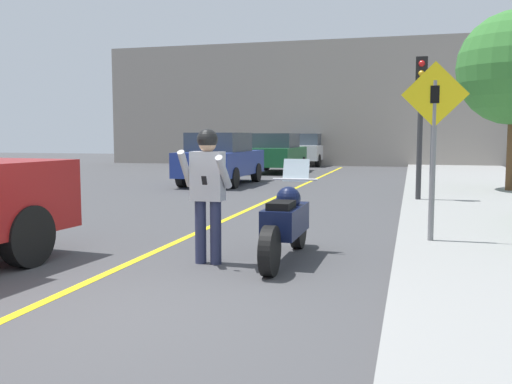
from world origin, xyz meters
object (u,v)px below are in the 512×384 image
person_biker (207,182)px  traffic_light (421,100)px  crossing_sign (434,134)px  parked_car_white (306,149)px  motorcycle (286,222)px  parked_car_blue (221,158)px  parked_car_green (277,153)px

person_biker → traffic_light: (2.59, 7.06, 1.37)m
crossing_sign → parked_car_white: bearing=104.8°
motorcycle → crossing_sign: (1.81, 1.27, 1.13)m
parked_car_white → person_biker: bearing=-82.7°
traffic_light → parked_car_blue: bearing=147.6°
person_biker → parked_car_white: (-3.01, 23.35, -0.17)m
traffic_light → parked_car_blue: 7.46m
traffic_light → parked_car_blue: (-6.16, 3.92, -1.54)m
crossing_sign → parked_car_blue: 11.22m
motorcycle → crossing_sign: crossing_sign is taller
person_biker → parked_car_blue: size_ratio=0.40×
person_biker → parked_car_blue: same height
parked_car_white → parked_car_green: bearing=-91.6°
person_biker → parked_car_green: 17.56m
person_biker → parked_car_white: size_ratio=0.40×
motorcycle → parked_car_blue: 11.45m
parked_car_blue → person_biker: bearing=-71.9°
motorcycle → person_biker: person_biker is taller
traffic_light → parked_car_green: size_ratio=0.77×
person_biker → motorcycle: bearing=26.3°
motorcycle → crossing_sign: bearing=35.1°
parked_car_white → motorcycle: bearing=-80.3°
person_biker → parked_car_blue: (-3.58, 10.97, -0.17)m
motorcycle → person_biker: (-0.90, -0.44, 0.53)m
motorcycle → parked_car_blue: parked_car_blue is taller
person_biker → crossing_sign: (2.71, 1.72, 0.60)m
motorcycle → crossing_sign: 2.49m
traffic_light → parked_car_white: bearing=108.9°
parked_car_green → person_biker: bearing=-79.6°
parked_car_blue → parked_car_white: (0.57, 12.37, 0.00)m
parked_car_blue → parked_car_white: bearing=87.4°
parked_car_blue → parked_car_white: same height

